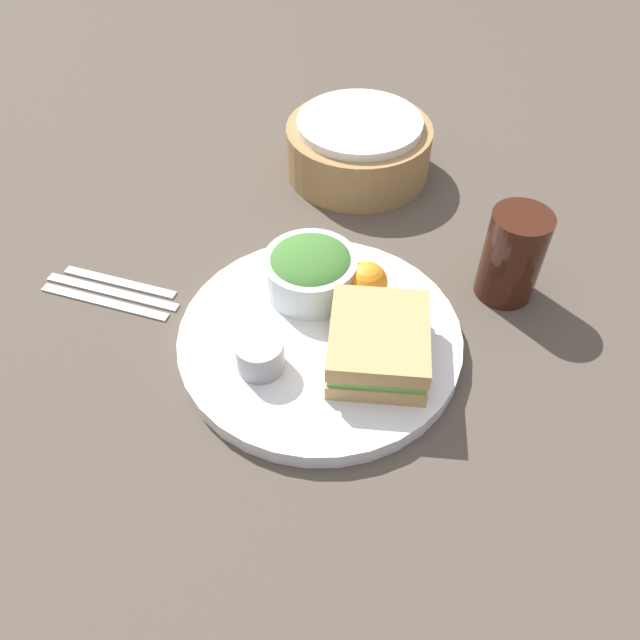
{
  "coord_description": "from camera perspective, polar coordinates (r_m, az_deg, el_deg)",
  "views": [
    {
      "loc": [
        0.21,
        -0.4,
        0.54
      ],
      "look_at": [
        0.0,
        0.0,
        0.04
      ],
      "focal_mm": 35.0,
      "sensor_mm": 36.0,
      "label": 1
    }
  ],
  "objects": [
    {
      "name": "sandwich",
      "position": [
        0.65,
        5.35,
        -2.15
      ],
      "size": [
        0.14,
        0.15,
        0.05
      ],
      "color": "tan",
      "rests_on": "plate"
    },
    {
      "name": "bread_basket",
      "position": [
        0.94,
        3.53,
        15.49
      ],
      "size": [
        0.21,
        0.21,
        0.09
      ],
      "color": "#997547",
      "rests_on": "ground_plane"
    },
    {
      "name": "orange_wedge",
      "position": [
        0.71,
        4.28,
        3.45
      ],
      "size": [
        0.05,
        0.05,
        0.05
      ],
      "primitive_type": "sphere",
      "color": "orange",
      "rests_on": "plate"
    },
    {
      "name": "plate",
      "position": [
        0.7,
        0.0,
        -1.67
      ],
      "size": [
        0.32,
        0.32,
        0.02
      ],
      "primitive_type": "cylinder",
      "color": "silver",
      "rests_on": "ground_plane"
    },
    {
      "name": "spoon",
      "position": [
        0.81,
        -17.87,
        3.37
      ],
      "size": [
        0.15,
        0.04,
        0.01
      ],
      "primitive_type": "cube",
      "rotation": [
        0.0,
        0.0,
        3.31
      ],
      "color": "#B2B2B7",
      "rests_on": "ground_plane"
    },
    {
      "name": "salad_bowl",
      "position": [
        0.72,
        -0.86,
        4.64
      ],
      "size": [
        0.11,
        0.11,
        0.06
      ],
      "color": "silver",
      "rests_on": "plate"
    },
    {
      "name": "dressing_cup",
      "position": [
        0.65,
        -5.52,
        -3.18
      ],
      "size": [
        0.05,
        0.05,
        0.04
      ],
      "primitive_type": "cylinder",
      "color": "#99999E",
      "rests_on": "plate"
    },
    {
      "name": "knife",
      "position": [
        0.8,
        -18.5,
        2.51
      ],
      "size": [
        0.18,
        0.04,
        0.01
      ],
      "primitive_type": "cube",
      "rotation": [
        0.0,
        0.0,
        3.31
      ],
      "color": "#B2B2B7",
      "rests_on": "ground_plane"
    },
    {
      "name": "ground_plane",
      "position": [
        0.71,
        0.0,
        -2.22
      ],
      "size": [
        4.0,
        4.0,
        0.0
      ],
      "primitive_type": "plane",
      "color": "#4C4238"
    },
    {
      "name": "fork",
      "position": [
        0.79,
        -19.14,
        1.62
      ],
      "size": [
        0.17,
        0.04,
        0.01
      ],
      "primitive_type": "cube",
      "rotation": [
        0.0,
        0.0,
        3.31
      ],
      "color": "#B2B2B7",
      "rests_on": "ground_plane"
    },
    {
      "name": "drink_glass",
      "position": [
        0.76,
        17.19,
        5.65
      ],
      "size": [
        0.07,
        0.07,
        0.11
      ],
      "primitive_type": "cylinder",
      "color": "#38190F",
      "rests_on": "ground_plane"
    }
  ]
}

